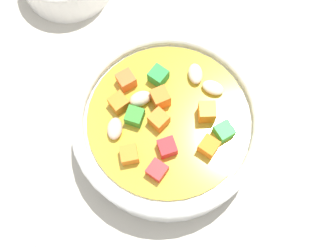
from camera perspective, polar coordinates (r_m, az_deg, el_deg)
ground_plane at (r=42.92cm, az=0.00°, el=-1.60°), size 140.00×140.00×2.00cm
soup_bowl_main at (r=39.06cm, az=-0.02°, el=0.15°), size 18.78×18.78×6.84cm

